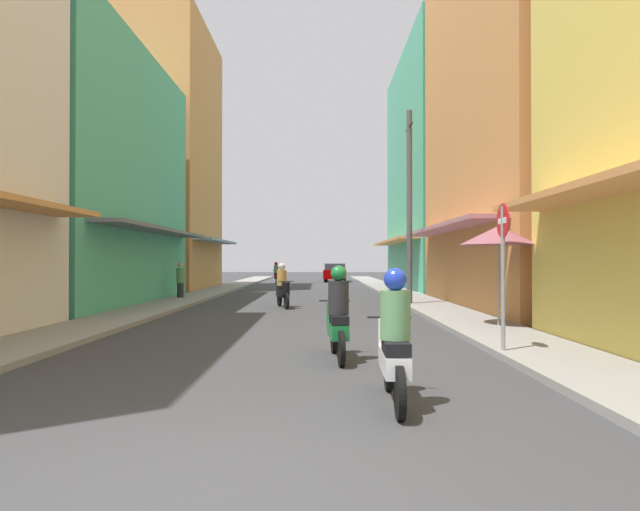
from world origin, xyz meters
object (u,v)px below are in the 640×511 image
Objects in this scene: parked_car at (336,272)px; pedestrian_crossing at (182,281)px; motorbike_red at (277,274)px; vendor_umbrella at (499,236)px; motorbike_white at (395,343)px; motorbike_black at (284,288)px; utility_pole at (411,206)px; motorbike_green at (339,318)px; street_sign_no_entry at (504,257)px.

pedestrian_crossing is at bearing -109.58° from parked_car.
motorbike_red is 0.73× the size of vendor_umbrella.
motorbike_white and motorbike_red have the same top height.
motorbike_red is 1.14× the size of pedestrian_crossing.
utility_pole is at bearing 5.90° from motorbike_black.
motorbike_white is 12.77m from motorbike_black.
utility_pole reaches higher than motorbike_green.
pedestrian_crossing is at bearing 161.53° from utility_pole.
motorbike_white is at bearing -117.71° from vendor_umbrella.
motorbike_white is 1.03× the size of motorbike_black.
pedestrian_crossing reaches higher than motorbike_black.
motorbike_red is 16.26m from pedestrian_crossing.
motorbike_white is 0.68× the size of street_sign_no_entry.
motorbike_black is at bearing -37.70° from pedestrian_crossing.
utility_pole is (2.03, -23.04, 2.91)m from parked_car.
motorbike_red is at bearing 95.47° from motorbike_black.
motorbike_white is 3.91m from street_sign_no_entry.
street_sign_no_entry is at bearing -107.49° from vendor_umbrella.
parked_car is 29.81m from vendor_umbrella.
motorbike_white and motorbike_green have the same top height.
street_sign_no_entry reaches higher than parked_car.
pedestrian_crossing is 15.96m from street_sign_no_entry.
motorbike_red is 0.25× the size of utility_pole.
motorbike_red reaches higher than parked_car.
motorbike_black is 23.65m from parked_car.
vendor_umbrella is 0.94× the size of street_sign_no_entry.
street_sign_no_entry reaches higher than motorbike_black.
motorbike_black is 8.42m from vendor_umbrella.
motorbike_green is 11.11m from utility_pole.
motorbike_white is 7.49m from vendor_umbrella.
street_sign_no_entry is (4.48, -9.60, 1.01)m from motorbike_black.
utility_pole reaches higher than motorbike_red.
motorbike_white is at bearing -100.43° from utility_pole.
motorbike_white reaches higher than parked_car.
vendor_umbrella is at bearing -84.15° from parked_car.
motorbike_red is 29.86m from street_sign_no_entry.
parked_car is at bearing 83.82° from motorbike_black.
street_sign_no_entry is (-1.10, -3.50, -0.55)m from vendor_umbrella.
pedestrian_crossing is at bearing 114.83° from motorbike_green.
motorbike_green is 1.14× the size of pedestrian_crossing.
motorbike_green is 0.43× the size of parked_car.
street_sign_no_entry is (6.35, -29.16, 1.01)m from motorbike_red.
parked_car is at bearing 93.34° from street_sign_no_entry.
vendor_umbrella is (3.41, 6.49, 1.56)m from motorbike_white.
motorbike_black is at bearing 99.34° from motorbike_green.
motorbike_red is at bearing 96.77° from motorbike_green.
motorbike_red is at bearing -138.16° from parked_car.
motorbike_black and motorbike_red have the same top height.
pedestrian_crossing reaches higher than motorbike_green.
street_sign_no_entry is (-0.10, -10.07, -1.93)m from utility_pole.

